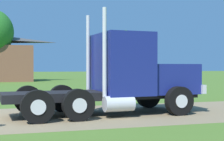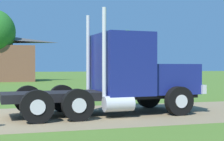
% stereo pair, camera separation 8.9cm
% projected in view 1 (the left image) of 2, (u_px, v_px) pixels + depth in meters
% --- Properties ---
extents(truck_foreground_white, '(7.13, 3.09, 3.63)m').
position_uv_depth(truck_foreground_white, '(126.00, 77.00, 12.39)').
color(truck_foreground_white, black).
rests_on(truck_foreground_white, ground_plane).
extents(tree_right, '(3.27, 3.27, 6.48)m').
position_uv_depth(tree_right, '(126.00, 44.00, 44.73)').
color(tree_right, '#513823').
rests_on(tree_right, ground_plane).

